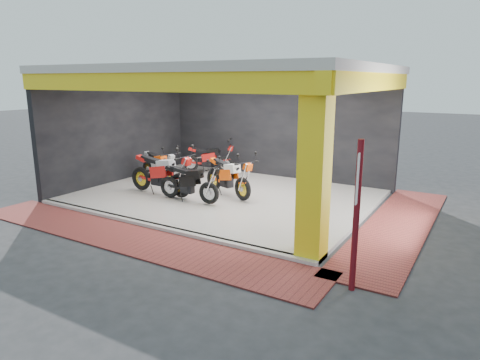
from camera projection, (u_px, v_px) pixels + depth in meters
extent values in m
plane|color=#2D2D30|center=(182.00, 217.00, 10.72)|extent=(80.00, 80.00, 0.00)
cube|color=silver|center=(225.00, 196.00, 12.38)|extent=(8.00, 6.00, 0.10)
cube|color=beige|center=(224.00, 70.00, 11.56)|extent=(8.40, 6.40, 0.20)
cube|color=black|center=(274.00, 128.00, 14.57)|extent=(8.20, 0.20, 3.50)
cube|color=black|center=(120.00, 129.00, 14.05)|extent=(0.20, 6.20, 3.50)
cube|color=yellow|center=(314.00, 169.00, 7.81)|extent=(0.50, 0.50, 3.50)
cube|color=yellow|center=(148.00, 82.00, 9.13)|extent=(8.40, 0.30, 0.40)
cube|color=yellow|center=(373.00, 82.00, 9.63)|extent=(0.30, 6.40, 0.40)
cube|color=silver|center=(154.00, 226.00, 9.86)|extent=(8.00, 0.20, 0.10)
cube|color=maroon|center=(129.00, 238.00, 9.22)|extent=(9.00, 1.40, 0.03)
cube|color=maroon|center=(397.00, 226.00, 9.98)|extent=(1.40, 7.00, 0.03)
cylinder|color=maroon|center=(356.00, 218.00, 6.71)|extent=(0.10, 0.10, 2.48)
cube|color=white|center=(359.00, 178.00, 6.57)|extent=(0.06, 0.35, 0.79)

